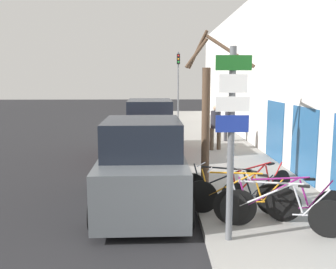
# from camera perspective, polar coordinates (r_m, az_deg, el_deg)

# --- Properties ---
(ground_plane) EXTENTS (80.00, 80.00, 0.00)m
(ground_plane) POSITION_cam_1_polar(r_m,az_deg,el_deg) (14.21, -2.08, -3.56)
(ground_plane) COLOR black
(sidewalk_curb) EXTENTS (3.20, 32.00, 0.15)m
(sidewalk_curb) POSITION_cam_1_polar(r_m,az_deg,el_deg) (17.12, 6.75, -1.28)
(sidewalk_curb) COLOR gray
(sidewalk_curb) RESTS_ON ground
(building_facade) EXTENTS (0.23, 32.00, 6.50)m
(building_facade) POSITION_cam_1_polar(r_m,az_deg,el_deg) (17.14, 12.85, 9.16)
(building_facade) COLOR silver
(building_facade) RESTS_ON ground
(signpost) EXTENTS (0.60, 0.14, 3.35)m
(signpost) POSITION_cam_1_polar(r_m,az_deg,el_deg) (6.43, 9.62, -0.18)
(signpost) COLOR #595B60
(signpost) RESTS_ON sidewalk_curb
(bicycle_0) EXTENTS (2.29, 0.95, 0.96)m
(bicycle_0) POSITION_cam_1_polar(r_m,az_deg,el_deg) (7.38, 16.35, -10.95)
(bicycle_0) COLOR black
(bicycle_0) RESTS_ON sidewalk_curb
(bicycle_1) EXTENTS (2.49, 0.44, 0.99)m
(bicycle_1) POSITION_cam_1_polar(r_m,az_deg,el_deg) (7.65, 17.35, -10.23)
(bicycle_1) COLOR black
(bicycle_1) RESTS_ON sidewalk_curb
(bicycle_2) EXTENTS (2.23, 0.83, 0.96)m
(bicycle_2) POSITION_cam_1_polar(r_m,az_deg,el_deg) (7.90, 11.08, -9.45)
(bicycle_2) COLOR black
(bicycle_2) RESTS_ON sidewalk_curb
(bicycle_3) EXTENTS (2.14, 1.24, 0.92)m
(bicycle_3) POSITION_cam_1_polar(r_m,az_deg,el_deg) (8.40, 9.56, -8.42)
(bicycle_3) COLOR black
(bicycle_3) RESTS_ON sidewalk_curb
(bicycle_4) EXTENTS (1.94, 1.37, 0.95)m
(bicycle_4) POSITION_cam_1_polar(r_m,az_deg,el_deg) (8.69, 13.52, -7.92)
(bicycle_4) COLOR black
(bicycle_4) RESTS_ON sidewalk_curb
(parked_car_0) EXTENTS (2.14, 4.14, 2.07)m
(parked_car_0) POSITION_cam_1_polar(r_m,az_deg,el_deg) (8.61, -3.88, -5.13)
(parked_car_0) COLOR #51565B
(parked_car_0) RESTS_ON ground
(parked_car_1) EXTENTS (2.07, 4.73, 2.19)m
(parked_car_1) POSITION_cam_1_polar(r_m,az_deg,el_deg) (14.20, -2.77, 0.48)
(parked_car_1) COLOR maroon
(parked_car_1) RESTS_ON ground
(pedestrian_near) EXTENTS (0.46, 0.40, 1.80)m
(pedestrian_near) POSITION_cam_1_polar(r_m,az_deg,el_deg) (14.97, 7.26, 1.61)
(pedestrian_near) COLOR #4C3D2D
(pedestrian_near) RESTS_ON sidewalk_curb
(pedestrian_far) EXTENTS (0.43, 0.37, 1.65)m
(pedestrian_far) POSITION_cam_1_polar(r_m,az_deg,el_deg) (17.17, 9.28, 2.17)
(pedestrian_far) COLOR #333338
(pedestrian_far) RESTS_ON sidewalk_curb
(street_tree) EXTENTS (1.66, 1.27, 4.05)m
(street_tree) POSITION_cam_1_polar(r_m,az_deg,el_deg) (9.86, 5.87, 2.82)
(street_tree) COLOR #4C3828
(street_tree) RESTS_ON sidewalk_curb
(traffic_light) EXTENTS (0.20, 0.30, 4.50)m
(traffic_light) POSITION_cam_1_polar(r_m,az_deg,el_deg) (24.15, 1.58, 8.67)
(traffic_light) COLOR #595B60
(traffic_light) RESTS_ON sidewalk_curb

